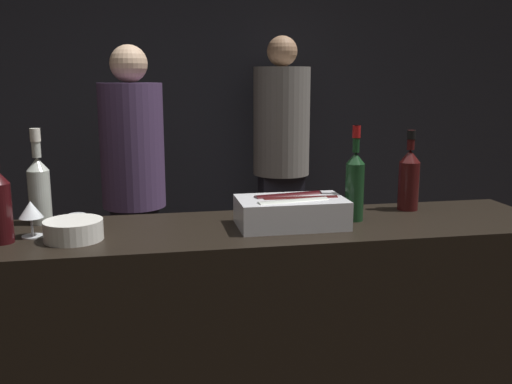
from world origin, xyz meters
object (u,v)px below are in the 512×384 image
Objects in this scene: red_wine_bottle_black_foil at (409,177)px; person_in_hoodie at (133,177)px; bowl_white at (74,229)px; white_wine_bottle at (39,186)px; red_wine_bottle_burgundy at (355,183)px; wine_glass at (31,211)px; ice_bin_with_bottles at (292,210)px; candle_votive at (77,221)px; person_blond_tee at (281,151)px.

person_in_hoodie reaches higher than red_wine_bottle_black_foil.
white_wine_bottle is at bearing 119.94° from bowl_white.
red_wine_bottle_black_foil is 0.19× the size of person_in_hoodie.
red_wine_bottle_burgundy reaches higher than red_wine_bottle_black_foil.
white_wine_bottle is 0.21× the size of person_in_hoodie.
white_wine_bottle is at bearing 90.46° from wine_glass.
red_wine_bottle_burgundy is 0.30m from red_wine_bottle_black_foil.
ice_bin_with_bottles is 0.23× the size of person_in_hoodie.
person_in_hoodie reaches higher than white_wine_bottle.
candle_votive is 0.04× the size of person_in_hoodie.
person_blond_tee reaches higher than person_in_hoodie.
bowl_white is 0.11× the size of person_in_hoodie.
person_in_hoodie is 1.18m from person_blond_tee.
candle_votive is 0.18× the size of white_wine_bottle.
person_in_hoodie is at bearing 83.46° from bowl_white.
candle_votive is at bearing -44.64° from person_in_hoodie.
person_blond_tee is (0.43, 1.98, -0.04)m from ice_bin_with_bottles.
person_in_hoodie is at bearing 77.38° from wine_glass.
bowl_white is 1.30m from red_wine_bottle_black_foil.
red_wine_bottle_burgundy is at bearing 4.41° from bowl_white.
bowl_white is at bearing -170.95° from red_wine_bottle_black_foil.
red_wine_bottle_burgundy is (1.01, -0.08, 0.12)m from candle_votive.
person_in_hoodie is (-1.11, 1.22, -0.17)m from red_wine_bottle_black_foil.
red_wine_bottle_black_foil reaches higher than candle_votive.
bowl_white is 0.16m from wine_glass.
person_blond_tee is at bearing 92.97° from red_wine_bottle_black_foil.
red_wine_bottle_black_foil is at bearing 5.58° from wine_glass.
red_wine_bottle_burgundy is 1.96m from person_blond_tee.
ice_bin_with_bottles is at bearing -13.15° from white_wine_bottle.
candle_votive is (-0.01, 0.16, -0.01)m from bowl_white.
ice_bin_with_bottles is 0.27m from red_wine_bottle_burgundy.
red_wine_bottle_burgundy reaches higher than wine_glass.
ice_bin_with_bottles reaches higher than candle_votive.
ice_bin_with_bottles is at bearing -48.11° from person_blond_tee.
candle_votive is at bearing -33.61° from white_wine_bottle.
red_wine_bottle_black_foil is (1.42, -0.04, -0.01)m from white_wine_bottle.
person_blond_tee is at bearing 84.64° from red_wine_bottle_burgundy.
bowl_white is at bearing -177.01° from ice_bin_with_bottles.
wine_glass is at bearing -49.64° from person_in_hoodie.
white_wine_bottle is at bearing 166.85° from ice_bin_with_bottles.
wine_glass is (-0.14, 0.06, 0.05)m from bowl_white.
person_blond_tee is (0.18, 1.95, -0.13)m from red_wine_bottle_burgundy.
bowl_white is 1.44m from person_in_hoodie.
ice_bin_with_bottles is 0.22× the size of person_blond_tee.
red_wine_bottle_black_foil is 1.66m from person_in_hoodie.
red_wine_bottle_burgundy is at bearing -8.50° from white_wine_bottle.
candle_votive is at bearing 92.31° from bowl_white.
white_wine_bottle reaches higher than candle_votive.
person_blond_tee is (1.33, 1.78, -0.13)m from white_wine_bottle.
red_wine_bottle_black_foil reaches higher than bowl_white.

